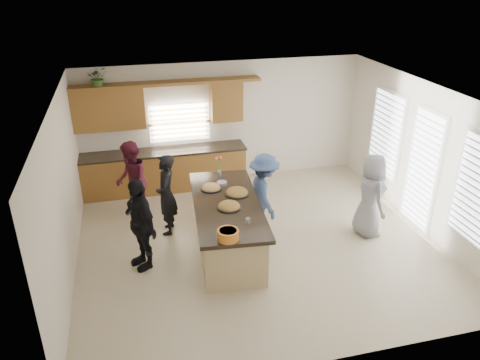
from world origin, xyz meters
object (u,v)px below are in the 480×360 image
object	(u,v)px
woman_left_front	(140,224)
woman_right_back	(264,193)
woman_right_front	(370,195)
woman_left_mid	(132,181)
island	(227,227)
woman_left_back	(166,195)
salad_bowl	(228,234)

from	to	relation	value
woman_left_front	woman_right_back	world-z (taller)	woman_left_front
woman_right_back	woman_right_front	bearing A→B (deg)	-106.58
woman_right_back	woman_left_mid	bearing A→B (deg)	66.50
woman_left_mid	woman_right_back	xyz separation A→B (m)	(2.41, -1.12, -0.02)
island	woman_right_back	distance (m)	1.02
woman_left_back	woman_left_front	size ratio (longest dim) A/B	0.97
woman_left_back	woman_right_back	world-z (taller)	woman_left_back
woman_left_back	woman_left_mid	xyz separation A→B (m)	(-0.61, 0.74, 0.02)
woman_left_mid	woman_right_back	distance (m)	2.66
island	salad_bowl	world-z (taller)	salad_bowl
woman_left_front	woman_right_back	bearing A→B (deg)	80.89
island	woman_left_back	bearing A→B (deg)	143.56
island	woman_left_mid	bearing A→B (deg)	139.75
woman_left_back	woman_right_front	world-z (taller)	woman_right_front
salad_bowl	woman_right_back	xyz separation A→B (m)	(1.07, 1.66, -0.25)
salad_bowl	woman_right_front	bearing A→B (deg)	19.42
island	salad_bowl	bearing A→B (deg)	-96.38
salad_bowl	woman_left_back	size ratio (longest dim) A/B	0.21
woman_left_front	woman_right_back	xyz separation A→B (m)	(2.35, 0.64, -0.03)
woman_right_front	woman_left_mid	bearing A→B (deg)	68.66
woman_left_back	salad_bowl	bearing A→B (deg)	29.89
island	woman_left_front	xyz separation A→B (m)	(-1.51, -0.15, 0.37)
woman_right_front	woman_left_front	bearing A→B (deg)	90.91
woman_right_front	island	bearing A→B (deg)	87.87
island	woman_right_front	world-z (taller)	woman_right_front
woman_left_mid	woman_left_front	distance (m)	1.76
woman_left_back	woman_left_mid	bearing A→B (deg)	-130.46
woman_left_front	woman_right_front	xyz separation A→B (m)	(4.23, 0.02, -0.00)
woman_left_mid	woman_right_front	world-z (taller)	woman_right_front
woman_left_back	woman_right_back	xyz separation A→B (m)	(1.80, -0.38, -0.01)
woman_right_back	woman_left_front	bearing A→B (deg)	106.56
woman_right_back	woman_right_front	world-z (taller)	woman_right_front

